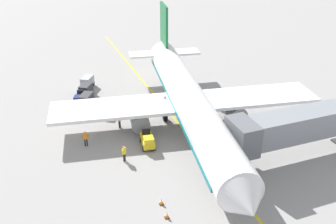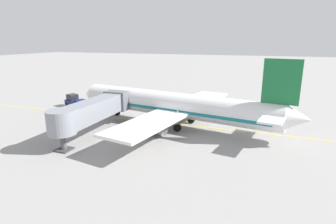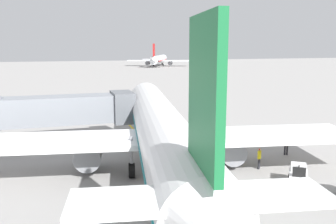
% 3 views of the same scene
% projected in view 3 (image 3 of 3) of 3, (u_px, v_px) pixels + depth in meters
% --- Properties ---
extents(ground_plane, '(400.00, 400.00, 0.00)m').
position_uv_depth(ground_plane, '(165.00, 162.00, 30.43)').
color(ground_plane, gray).
extents(gate_lead_in_line, '(0.24, 80.00, 0.01)m').
position_uv_depth(gate_lead_in_line, '(165.00, 162.00, 30.43)').
color(gate_lead_in_line, gold).
rests_on(gate_lead_in_line, ground).
extents(parked_airliner, '(30.45, 37.23, 10.63)m').
position_uv_depth(parked_airliner, '(160.00, 129.00, 28.16)').
color(parked_airliner, white).
rests_on(parked_airliner, ground).
extents(jet_bridge, '(15.22, 3.50, 4.98)m').
position_uv_depth(jet_bridge, '(54.00, 110.00, 34.56)').
color(jet_bridge, gray).
rests_on(jet_bridge, ground).
extents(pushback_tractor, '(3.56, 4.89, 2.40)m').
position_uv_depth(pushback_tractor, '(149.00, 107.00, 50.91)').
color(pushback_tractor, navy).
rests_on(pushback_tractor, ground).
extents(baggage_tug_lead, '(2.43, 2.73, 1.62)m').
position_uv_depth(baggage_tug_lead, '(298.00, 177.00, 24.94)').
color(baggage_tug_lead, silver).
rests_on(baggage_tug_lead, ground).
extents(baggage_tug_spare, '(1.60, 2.65, 1.62)m').
position_uv_depth(baggage_tug_spare, '(213.00, 146.00, 32.67)').
color(baggage_tug_spare, gold).
rests_on(baggage_tug_spare, ground).
extents(ground_crew_wing_walker, '(0.56, 0.59, 1.69)m').
position_uv_depth(ground_crew_wing_walker, '(234.00, 136.00, 35.06)').
color(ground_crew_wing_walker, '#232328').
rests_on(ground_crew_wing_walker, ground).
extents(ground_crew_loader, '(0.71, 0.35, 1.69)m').
position_uv_depth(ground_crew_loader, '(286.00, 144.00, 32.13)').
color(ground_crew_loader, '#232328').
rests_on(ground_crew_loader, ground).
extents(ground_crew_marshaller, '(0.53, 0.61, 1.69)m').
position_uv_depth(ground_crew_marshaller, '(259.00, 157.00, 28.52)').
color(ground_crew_marshaller, '#232328').
rests_on(ground_crew_marshaller, ground).
extents(safety_cone_nose_left, '(0.36, 0.36, 0.59)m').
position_uv_depth(safety_cone_nose_left, '(191.00, 125.00, 43.18)').
color(safety_cone_nose_left, black).
rests_on(safety_cone_nose_left, ground).
extents(safety_cone_nose_right, '(0.36, 0.36, 0.59)m').
position_uv_depth(safety_cone_nose_right, '(195.00, 128.00, 41.60)').
color(safety_cone_nose_right, black).
rests_on(safety_cone_nose_right, ground).
extents(distant_taxiing_airliner, '(28.01, 33.54, 10.10)m').
position_uv_depth(distant_taxiing_airliner, '(159.00, 59.00, 167.71)').
color(distant_taxiing_airliner, silver).
rests_on(distant_taxiing_airliner, ground).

